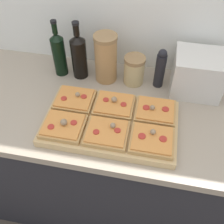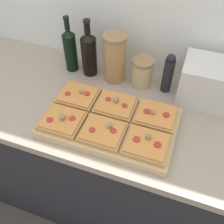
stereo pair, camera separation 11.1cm
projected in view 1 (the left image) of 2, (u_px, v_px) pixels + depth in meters
name	position (u px, v px, depth m)	size (l,w,h in m)	color
wall_back	(123.00, 0.00, 1.20)	(6.00, 0.06, 2.50)	silver
kitchen_counter	(109.00, 159.00, 1.55)	(2.63, 0.67, 0.91)	#232328
cutting_board	(111.00, 123.00, 1.11)	(0.56, 0.33, 0.04)	tan
pizza_slice_back_left	(75.00, 99.00, 1.17)	(0.17, 0.15, 0.05)	tan
pizza_slice_back_center	(114.00, 105.00, 1.14)	(0.17, 0.15, 0.05)	tan
pizza_slice_back_right	(155.00, 111.00, 1.12)	(0.17, 0.15, 0.05)	tan
pizza_slice_front_left	(63.00, 126.00, 1.06)	(0.17, 0.15, 0.06)	tan
pizza_slice_front_center	(107.00, 133.00, 1.04)	(0.17, 0.15, 0.05)	tan
pizza_slice_front_right	(152.00, 140.00, 1.02)	(0.17, 0.15, 0.05)	tan
olive_oil_bottle	(59.00, 53.00, 1.29)	(0.07, 0.07, 0.29)	black
wine_bottle	(79.00, 55.00, 1.27)	(0.08, 0.08, 0.30)	black
grain_jar_tall	(106.00, 58.00, 1.25)	(0.11, 0.11, 0.25)	#AD7F4C
grain_jar_short	(134.00, 70.00, 1.27)	(0.10, 0.10, 0.15)	tan
pepper_mill	(160.00, 69.00, 1.23)	(0.05, 0.05, 0.21)	black
toaster_oven	(198.00, 74.00, 1.21)	(0.25, 0.19, 0.20)	beige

